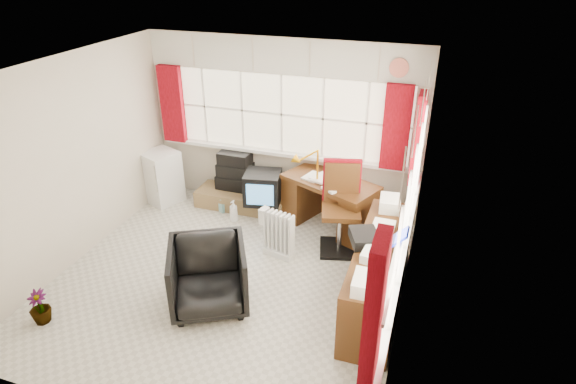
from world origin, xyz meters
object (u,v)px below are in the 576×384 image
object	(u,v)px
crt_tv	(263,187)
mini_fridge	(162,177)
tv_bench	(243,200)
radiator	(279,238)
office_chair	(208,276)
credenza	(379,272)
desk	(329,202)
task_chair	(341,203)
desk_lamp	(318,159)

from	to	relation	value
crt_tv	mini_fridge	distance (m)	1.65
tv_bench	mini_fridge	distance (m)	1.29
radiator	office_chair	bearing A→B (deg)	-109.73
tv_bench	crt_tv	distance (m)	0.56
office_chair	crt_tv	xyz separation A→B (m)	(-0.13, 2.00, 0.10)
office_chair	credenza	size ratio (longest dim) A/B	0.42
radiator	crt_tv	bearing A→B (deg)	122.35
desk	tv_bench	bearing A→B (deg)	172.89
desk	task_chair	world-z (taller)	task_chair
task_chair	radiator	size ratio (longest dim) A/B	1.91
radiator	crt_tv	size ratio (longest dim) A/B	1.08
desk	crt_tv	world-z (taller)	desk
radiator	tv_bench	xyz separation A→B (m)	(-0.94, 1.02, -0.13)
task_chair	crt_tv	distance (m)	1.29
task_chair	mini_fridge	distance (m)	2.90
credenza	mini_fridge	xyz separation A→B (m)	(-3.53, 1.34, 0.01)
tv_bench	credenza	bearing A→B (deg)	-33.70
desk_lamp	office_chair	bearing A→B (deg)	-109.79
mini_fridge	desk	bearing A→B (deg)	0.22
credenza	desk	bearing A→B (deg)	123.53
desk	office_chair	world-z (taller)	desk
office_chair	task_chair	bearing A→B (deg)	28.64
office_chair	radiator	distance (m)	1.22
mini_fridge	office_chair	bearing A→B (deg)	-48.00
office_chair	radiator	xyz separation A→B (m)	(0.41, 1.14, -0.13)
radiator	tv_bench	size ratio (longest dim) A/B	0.45
task_chair	tv_bench	xyz separation A→B (m)	(-1.62, 0.54, -0.51)
task_chair	radiator	xyz separation A→B (m)	(-0.68, -0.48, -0.38)
desk_lamp	credenza	bearing A→B (deg)	-50.15
desk	desk_lamp	size ratio (longest dim) A/B	3.03
desk_lamp	task_chair	xyz separation A→B (m)	(0.40, -0.29, -0.44)
office_chair	desk_lamp	bearing A→B (deg)	42.71
desk	task_chair	distance (m)	0.49
mini_fridge	tv_bench	bearing A→B (deg)	8.33
radiator	tv_bench	distance (m)	1.40
office_chair	crt_tv	distance (m)	2.00
credenza	radiator	bearing A→B (deg)	159.63
credenza	mini_fridge	size ratio (longest dim) A/B	2.48
office_chair	credenza	distance (m)	1.86
radiator	crt_tv	xyz separation A→B (m)	(-0.54, 0.86, 0.22)
task_chair	radiator	bearing A→B (deg)	-144.71
office_chair	credenza	world-z (taller)	credenza
crt_tv	mini_fridge	size ratio (longest dim) A/B	0.72
task_chair	office_chair	distance (m)	1.97
desk_lamp	radiator	distance (m)	1.16
radiator	credenza	size ratio (longest dim) A/B	0.31
desk	mini_fridge	xyz separation A→B (m)	(-2.64, -0.01, -0.01)
task_chair	tv_bench	size ratio (longest dim) A/B	0.85
task_chair	tv_bench	distance (m)	1.79
tv_bench	radiator	bearing A→B (deg)	-47.33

